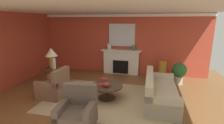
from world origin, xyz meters
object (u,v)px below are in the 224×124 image
side_table (53,76)px  vase_tall_corner (162,70)px  table_lamp (51,54)px  coffee_table (107,89)px  vase_on_side_table (54,64)px  mantel_mirror (122,35)px  armchair_near_window (54,87)px  armchair_facing_fireplace (77,114)px  vase_mantel_right (133,48)px  vase_mantel_left (109,46)px  fireplace (121,62)px  potted_plant (179,72)px  sofa (159,93)px

side_table → vase_tall_corner: (4.01, 1.79, -0.02)m
side_table → table_lamp: table_lamp is taller
coffee_table → vase_on_side_table: bearing=168.0°
mantel_mirror → side_table: size_ratio=1.67×
armchair_near_window → armchair_facing_fireplace: (1.41, -1.30, 0.00)m
armchair_near_window → coffee_table: bearing=8.3°
table_lamp → vase_tall_corner: bearing=24.0°
vase_mantel_right → vase_mantel_left: (-1.10, 0.00, 0.02)m
armchair_facing_fireplace → vase_tall_corner: armchair_facing_fireplace is taller
armchair_near_window → vase_mantel_right: vase_mantel_right is taller
vase_tall_corner → vase_mantel_left: bearing=174.0°
armchair_facing_fireplace → vase_tall_corner: 4.41m
table_lamp → vase_tall_corner: (4.01, 1.79, -0.85)m
fireplace → armchair_facing_fireplace: bearing=-93.3°
vase_mantel_right → vase_on_side_table: bearing=-140.2°
vase_mantel_left → potted_plant: 3.14m
vase_on_side_table → fireplace: bearing=47.2°
armchair_facing_fireplace → potted_plant: (2.66, 3.45, 0.19)m
vase_mantel_right → vase_on_side_table: 3.39m
armchair_facing_fireplace → vase_mantel_left: size_ratio=3.45×
mantel_mirror → armchair_facing_fireplace: mantel_mirror is taller
vase_on_side_table → potted_plant: (4.46, 1.46, -0.41)m
armchair_facing_fireplace → vase_tall_corner: (2.06, 3.90, 0.07)m
sofa → vase_mantel_right: size_ratio=9.18×
side_table → vase_mantel_left: size_ratio=2.54×
fireplace → armchair_facing_fireplace: (-0.24, -4.20, -0.23)m
armchair_near_window → sofa: bearing=6.6°
armchair_near_window → vase_mantel_right: bearing=52.3°
fireplace → potted_plant: fireplace is taller
sofa → potted_plant: 1.95m
mantel_mirror → armchair_near_window: 3.74m
table_lamp → side_table: bearing=-90.0°
table_lamp → vase_mantel_left: 2.61m
armchair_facing_fireplace → vase_on_side_table: (-1.80, 1.99, 0.60)m
table_lamp → vase_on_side_table: table_lamp is taller
vase_mantel_left → potted_plant: bearing=-13.1°
coffee_table → side_table: 2.30m
vase_on_side_table → vase_mantel_left: bearing=55.4°
side_table → table_lamp: 0.82m
armchair_near_window → fireplace: bearing=60.3°
armchair_facing_fireplace → potted_plant: bearing=52.4°
vase_mantel_left → side_table: bearing=-128.8°
mantel_mirror → armchair_facing_fireplace: size_ratio=1.23×
armchair_near_window → potted_plant: (4.07, 2.15, 0.19)m
fireplace → vase_on_side_table: size_ratio=4.44×
armchair_near_window → table_lamp: bearing=123.7°
vase_mantel_right → armchair_facing_fireplace: bearing=-100.8°
vase_mantel_right → vase_tall_corner: size_ratio=0.31×
potted_plant → side_table: bearing=-163.7°
vase_mantel_right → vase_tall_corner: vase_mantel_right is taller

